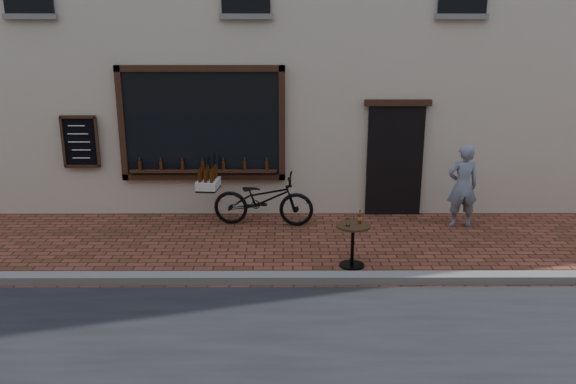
{
  "coord_description": "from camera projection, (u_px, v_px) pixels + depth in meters",
  "views": [
    {
      "loc": [
        -0.27,
        -7.43,
        3.53
      ],
      "look_at": [
        -0.23,
        1.2,
        1.1
      ],
      "focal_mm": 35.0,
      "sensor_mm": 36.0,
      "label": 1
    }
  ],
  "objects": [
    {
      "name": "ground",
      "position": [
        304.0,
        288.0,
        8.11
      ],
      "size": [
        90.0,
        90.0,
        0.0
      ],
      "primitive_type": "plane",
      "color": "#512B1A",
      "rests_on": "ground"
    },
    {
      "name": "cargo_bicycle",
      "position": [
        261.0,
        199.0,
        10.67
      ],
      "size": [
        2.25,
        0.84,
        1.07
      ],
      "rotation": [
        0.0,
        0.0,
        1.48
      ],
      "color": "black",
      "rests_on": "ground"
    },
    {
      "name": "bistro_table",
      "position": [
        353.0,
        237.0,
        8.74
      ],
      "size": [
        0.54,
        0.54,
        0.92
      ],
      "color": "black",
      "rests_on": "ground"
    },
    {
      "name": "pedestrian",
      "position": [
        463.0,
        186.0,
        10.5
      ],
      "size": [
        0.58,
        0.39,
        1.58
      ],
      "primitive_type": "imported",
      "rotation": [
        0.0,
        0.0,
        3.16
      ],
      "color": "slate",
      "rests_on": "ground"
    },
    {
      "name": "kerb",
      "position": [
        304.0,
        278.0,
        8.29
      ],
      "size": [
        90.0,
        0.25,
        0.12
      ],
      "primitive_type": "cube",
      "color": "slate",
      "rests_on": "ground"
    }
  ]
}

